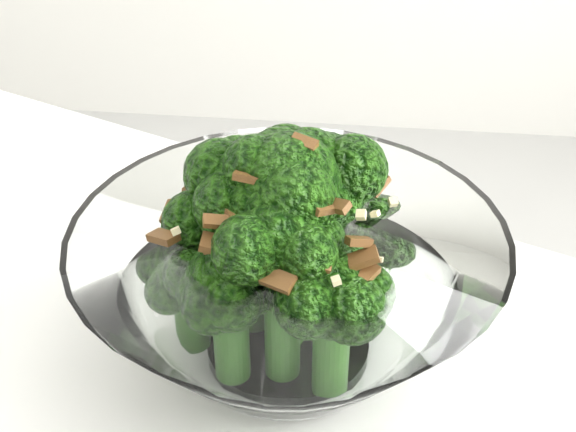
# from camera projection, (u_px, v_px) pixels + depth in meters

# --- Properties ---
(broccoli_dish) EXTENTS (0.24, 0.24, 0.15)m
(broccoli_dish) POSITION_uv_depth(u_px,v_px,m) (286.00, 278.00, 0.45)
(broccoli_dish) COLOR white
(broccoli_dish) RESTS_ON table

